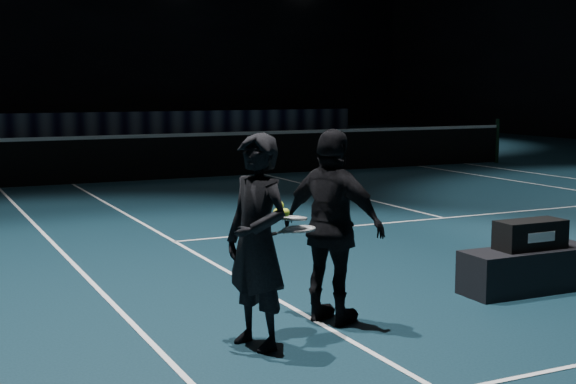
% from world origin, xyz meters
% --- Properties ---
extents(floor, '(36.00, 36.00, 0.00)m').
position_xyz_m(floor, '(0.00, 0.00, 0.00)').
color(floor, black).
rests_on(floor, ground).
extents(wall_back, '(30.00, 0.00, 30.00)m').
position_xyz_m(wall_back, '(0.00, 18.00, 5.00)').
color(wall_back, black).
rests_on(wall_back, ground).
extents(court_lines, '(10.98, 23.78, 0.01)m').
position_xyz_m(court_lines, '(0.00, 0.00, 0.00)').
color(court_lines, white).
rests_on(court_lines, floor).
extents(net_post_right, '(0.10, 0.10, 1.10)m').
position_xyz_m(net_post_right, '(6.40, 0.00, 0.55)').
color(net_post_right, black).
rests_on(net_post_right, floor).
extents(net_mesh, '(12.80, 0.02, 0.86)m').
position_xyz_m(net_mesh, '(0.00, 0.00, 0.45)').
color(net_mesh, black).
rests_on(net_mesh, floor).
extents(net_tape, '(12.80, 0.03, 0.07)m').
position_xyz_m(net_tape, '(0.00, 0.00, 0.92)').
color(net_tape, white).
rests_on(net_tape, net_mesh).
extents(sponsor_backdrop, '(22.00, 0.15, 0.90)m').
position_xyz_m(sponsor_backdrop, '(0.00, 15.50, 0.45)').
color(sponsor_backdrop, black).
rests_on(sponsor_backdrop, floor).
extents(player_bench, '(1.37, 0.48, 0.41)m').
position_xyz_m(player_bench, '(-1.83, -10.16, 0.20)').
color(player_bench, black).
rests_on(player_bench, floor).
extents(racket_bag, '(0.68, 0.30, 0.27)m').
position_xyz_m(racket_bag, '(-1.83, -10.16, 0.54)').
color(racket_bag, black).
rests_on(racket_bag, player_bench).
extents(bag_signature, '(0.32, 0.01, 0.09)m').
position_xyz_m(bag_signature, '(-1.83, -10.31, 0.54)').
color(bag_signature, white).
rests_on(bag_signature, racket_bag).
extents(player_a, '(0.55, 0.67, 1.59)m').
position_xyz_m(player_a, '(-4.79, -10.53, 0.79)').
color(player_a, black).
rests_on(player_a, floor).
extents(player_b, '(0.79, 1.00, 1.59)m').
position_xyz_m(player_b, '(-3.99, -10.24, 0.79)').
color(player_b, black).
rests_on(player_b, floor).
extents(racket_lower, '(0.71, 0.44, 0.03)m').
position_xyz_m(racket_lower, '(-4.37, -10.37, 0.83)').
color(racket_lower, black).
rests_on(racket_lower, player_a).
extents(racket_upper, '(0.71, 0.48, 0.10)m').
position_xyz_m(racket_upper, '(-4.43, -10.35, 0.92)').
color(racket_upper, black).
rests_on(racket_upper, player_b).
extents(tennis_balls, '(0.12, 0.10, 0.12)m').
position_xyz_m(tennis_balls, '(-4.55, -10.44, 1.00)').
color(tennis_balls, yellow).
rests_on(tennis_balls, racket_upper).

